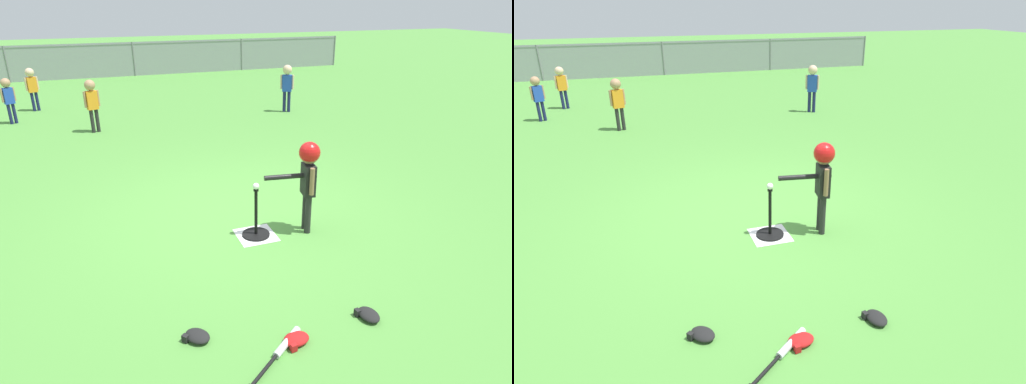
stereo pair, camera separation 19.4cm
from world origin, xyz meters
TOP-DOWN VIEW (x-y plane):
  - ground_plane at (0.00, 0.00)m, footprint 60.00×60.00m
  - home_plate at (0.03, -0.58)m, footprint 0.44×0.44m
  - batting_tee at (0.03, -0.58)m, footprint 0.32×0.32m
  - baseball_on_tee at (0.03, -0.58)m, footprint 0.07×0.07m
  - batter_child at (0.62, -0.67)m, footprint 0.63×0.31m
  - fielder_deep_right at (-2.87, 7.12)m, footprint 0.29×0.20m
  - fielder_deep_left at (2.84, 4.91)m, footprint 0.30×0.22m
  - fielder_near_left at (-1.56, 4.63)m, footprint 0.30×0.21m
  - fielder_near_right at (-3.24, 5.96)m, footprint 0.27×0.19m
  - spare_bat_silver at (-0.41, -2.37)m, footprint 0.60×0.48m
  - glove_by_plate at (-1.01, -2.02)m, footprint 0.26×0.27m
  - glove_near_bats at (-0.28, -2.33)m, footprint 0.24×0.19m
  - glove_tossed_aside at (0.43, -2.27)m, footprint 0.19×0.23m
  - outfield_fence at (0.00, 11.78)m, footprint 16.06×0.06m

SIDE VIEW (x-z plane):
  - ground_plane at x=0.00m, z-range 0.00..0.00m
  - home_plate at x=0.03m, z-range 0.00..0.01m
  - spare_bat_silver at x=-0.41m, z-range 0.00..0.06m
  - glove_by_plate at x=-1.01m, z-range 0.00..0.07m
  - glove_near_bats at x=-0.28m, z-range 0.00..0.07m
  - glove_tossed_aside at x=0.43m, z-range 0.00..0.07m
  - batting_tee at x=0.03m, z-range -0.20..0.38m
  - outfield_fence at x=0.00m, z-range 0.04..1.19m
  - baseball_on_tee at x=0.03m, z-range 0.58..0.66m
  - fielder_near_right at x=-3.24m, z-range 0.14..1.12m
  - fielder_deep_right at x=-2.87m, z-range 0.15..1.17m
  - fielder_near_left at x=-1.56m, z-range 0.15..1.21m
  - fielder_deep_left at x=2.84m, z-range 0.16..1.26m
  - batter_child at x=0.62m, z-range 0.23..1.32m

